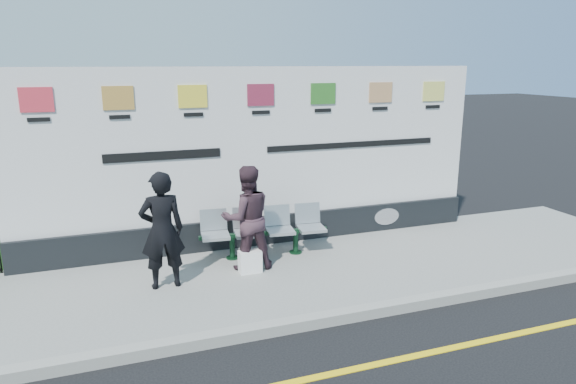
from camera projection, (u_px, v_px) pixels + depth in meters
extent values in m
plane|color=black|center=(322.00, 376.00, 5.34)|extent=(80.00, 80.00, 0.00)
cube|color=gray|center=(255.00, 279.00, 7.61)|extent=(14.00, 3.00, 0.12)
cube|color=gray|center=(289.00, 325.00, 6.24)|extent=(14.00, 0.18, 0.14)
cube|color=yellow|center=(322.00, 376.00, 5.34)|extent=(14.00, 0.10, 0.01)
cube|color=black|center=(261.00, 229.00, 8.93)|extent=(8.00, 0.30, 0.50)
cube|color=silver|center=(260.00, 143.00, 8.57)|extent=(8.00, 0.14, 2.50)
imported|color=black|center=(162.00, 230.00, 7.02)|extent=(0.62, 0.42, 1.66)
imported|color=#3B262F|center=(247.00, 218.00, 7.68)|extent=(0.78, 0.61, 1.60)
cube|color=black|center=(248.00, 226.00, 8.19)|extent=(0.25, 0.13, 0.19)
cube|color=white|center=(250.00, 261.00, 7.68)|extent=(0.33, 0.20, 0.33)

